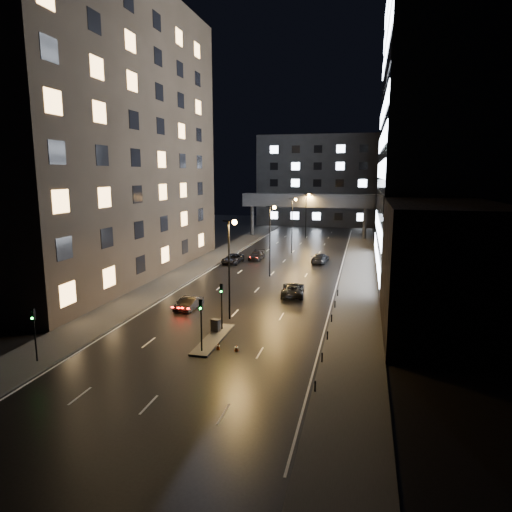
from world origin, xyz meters
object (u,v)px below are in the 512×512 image
object	(u,v)px
car_away_b	(191,303)
car_toward_b	(320,258)
car_toward_a	(293,289)
car_away_a	(185,302)
utility_cabinet	(216,325)
car_away_d	(257,255)
car_away_c	(233,259)

from	to	relation	value
car_away_b	car_toward_b	size ratio (longest dim) A/B	0.72
car_toward_b	car_toward_a	bearing A→B (deg)	93.19
car_away_a	utility_cabinet	distance (m)	8.64
car_toward_a	car_toward_b	size ratio (longest dim) A/B	1.04
car_away_b	car_away_d	world-z (taller)	car_away_d
car_away_b	car_away_c	bearing A→B (deg)	100.51
car_away_a	car_toward_a	size ratio (longest dim) A/B	0.71
utility_cabinet	car_toward_b	bearing A→B (deg)	93.62
car_away_c	car_away_d	xyz separation A→B (m)	(3.04, 4.23, -0.04)
car_away_b	car_away_c	distance (m)	25.85
car_away_b	car_away_c	xyz separation A→B (m)	(-2.78, 25.70, 0.12)
car_toward_b	car_away_a	bearing A→B (deg)	74.55
car_away_c	car_toward_a	world-z (taller)	car_toward_a
car_away_b	utility_cabinet	xyz separation A→B (m)	(5.00, -6.45, 0.07)
car_toward_b	utility_cabinet	bearing A→B (deg)	86.70
car_away_a	car_away_c	bearing A→B (deg)	93.89
car_away_c	car_toward_a	size ratio (longest dim) A/B	0.97
car_toward_a	car_away_a	bearing A→B (deg)	31.40
car_away_b	car_toward_b	distance (m)	31.62
car_away_d	car_toward_b	distance (m)	10.92
car_away_b	car_toward_a	world-z (taller)	car_toward_a
car_away_b	car_away_d	xyz separation A→B (m)	(0.26, 29.94, 0.08)
car_away_b	car_toward_a	size ratio (longest dim) A/B	0.69
car_toward_a	utility_cabinet	world-z (taller)	car_toward_a
utility_cabinet	car_away_a	bearing A→B (deg)	144.47
car_away_b	car_toward_a	xyz separation A→B (m)	(9.96, 8.16, 0.14)
car_away_c	utility_cabinet	world-z (taller)	car_away_c
car_away_a	car_toward_b	distance (m)	31.82
car_away_b	utility_cabinet	size ratio (longest dim) A/B	3.44
car_away_a	car_toward_b	bearing A→B (deg)	67.32
car_toward_a	car_away_d	bearing A→B (deg)	-71.85
car_away_c	utility_cabinet	distance (m)	33.08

